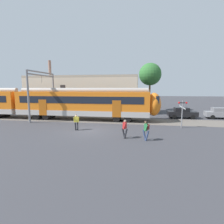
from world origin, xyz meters
The scene contains 12 objects.
ground_plane centered at (0.00, 0.00, 0.00)m, with size 160.00×160.00×0.00m, color #38383D.
track_bed centered at (-13.55, 6.02, 0.01)m, with size 80.00×4.40×0.01m, color #605951.
commuter_train centered at (-11.07, 6.02, 2.25)m, with size 38.05×3.07×4.73m.
pedestrian_yellow centered at (-1.16, 0.05, 0.99)m, with size 0.53×0.70×1.67m.
pedestrian_red centered at (3.99, -2.08, 0.96)m, with size 0.59×0.63×1.67m.
pedestrian_green centered at (5.80, -2.45, 0.99)m, with size 0.59×0.63×1.67m.
parked_car_black centered at (11.26, 9.36, 0.78)m, with size 4.03×1.82×1.54m.
parked_car_grey centered at (16.50, 9.81, 0.78)m, with size 4.06×1.88×1.54m.
catenary_gantry centered at (-8.32, 6.02, 4.31)m, with size 0.24×6.64×6.53m.
crossing_signal centered at (9.76, 2.82, 2.01)m, with size 0.96×0.22×3.00m.
background_building centered at (-5.03, 13.24, 3.21)m, with size 19.69×5.00×9.20m.
street_tree_right centered at (6.99, 17.05, 6.81)m, with size 4.13×4.13×8.91m.
Camera 1 is at (5.25, -16.74, 4.33)m, focal length 28.00 mm.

